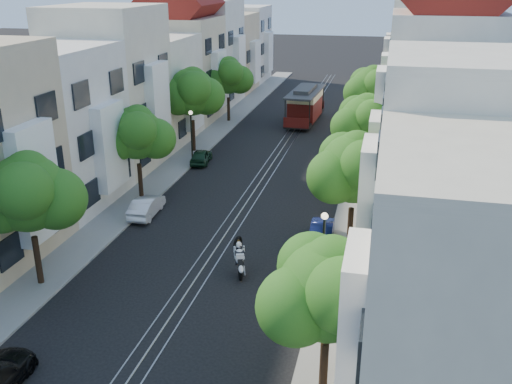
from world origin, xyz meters
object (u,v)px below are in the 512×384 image
Objects in this scene: tree_w_d at (229,77)px; parked_car_e_far at (345,153)px; parked_car_e_mid at (321,234)px; parked_car_w_far at (201,156)px; tree_w_b at (138,135)px; parked_car_w_mid at (146,206)px; sportbike_rider at (239,256)px; lamp_west at (191,129)px; tree_e_a at (329,293)px; tree_w_c at (192,93)px; tree_w_a at (29,195)px; tree_e_d at (372,89)px; tree_e_c at (366,122)px; lamp_east at (324,242)px; tree_e_b at (355,170)px; cable_car at (305,103)px.

tree_w_d reaches higher than parked_car_e_far.
parked_car_w_far is (-11.20, 12.47, -0.01)m from parked_car_e_mid.
parked_car_w_mid is (1.54, -2.78, -3.79)m from tree_w_b.
lamp_west is at bearing 96.98° from sportbike_rider.
lamp_west is at bearing 118.45° from tree_e_a.
parked_car_w_far is at bearing -93.17° from parked_car_w_mid.
tree_w_d is at bearing 90.00° from tree_w_c.
sportbike_rider is at bearing -63.64° from lamp_west.
sportbike_rider is at bearing 138.94° from parked_car_w_mid.
tree_e_a is 10.44m from sportbike_rider.
tree_w_a reaches higher than parked_car_w_far.
lamp_west is at bearing -146.50° from tree_e_d.
lamp_west is (0.84, -13.98, -1.75)m from tree_w_d.
tree_w_b is 1.84× the size of parked_car_w_far.
parked_car_w_far is (-12.86, 2.15, -4.02)m from tree_e_c.
tree_e_a is 13.34m from parked_car_e_mid.
tree_e_a is at bearing -19.15° from tree_w_a.
tree_w_c is 1.09× the size of tree_w_d.
tree_w_a is at bearing -171.43° from lamp_east.
lamp_east is at bearing 145.66° from parked_car_w_mid.
tree_w_a is 15.44m from parked_car_e_mid.
sportbike_rider is at bearing -131.35° from parked_car_e_mid.
tree_w_c is at bearing 90.00° from tree_w_b.
lamp_east reaches higher than parked_car_w_mid.
tree_e_a is at bearing -90.00° from tree_e_d.
tree_e_d is 1.90× the size of parked_car_e_mid.
parked_car_w_far is at bearing 79.30° from tree_w_b.
parked_car_e_mid is (-1.66, 0.68, -4.14)m from tree_e_b.
tree_e_d reaches higher than tree_w_a.
parked_car_w_mid is (1.54, 9.22, -4.12)m from tree_w_a.
tree_e_b reaches higher than tree_w_b.
lamp_west is 11.05m from parked_car_w_mid.
tree_e_a is 28.51m from lamp_west.
tree_w_a is at bearing -179.34° from sportbike_rider.
parked_car_e_mid is (3.62, 4.36, -0.37)m from sportbike_rider.
tree_e_d reaches higher than parked_car_e_mid.
tree_e_a is 0.88× the size of tree_w_c.
tree_e_c is at bearing 86.56° from lamp_east.
tree_e_d reaches higher than parked_car_w_far.
tree_w_a is 26.92m from parked_car_e_far.
cable_car is at bearing 111.77° from parked_car_e_far.
tree_w_c is at bearing -68.44° from parked_car_w_far.
tree_w_a is at bearing -99.32° from cable_car.
parked_car_e_far is (12.74, 0.37, -4.39)m from tree_w_c.
sportbike_rider is (9.12, 3.33, -3.77)m from tree_w_a.
tree_w_d is 17.05m from parked_car_e_far.
tree_e_a is 7.26m from lamp_east.
tree_e_d is at bearing 90.00° from tree_e_a.
parked_car_w_far is (0.00, 10.93, -0.03)m from parked_car_w_mid.
lamp_east is (-0.96, -15.98, -1.75)m from tree_e_c.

